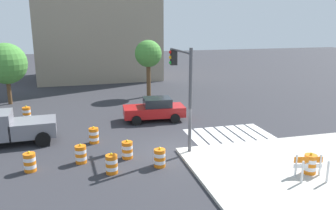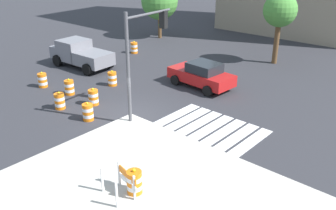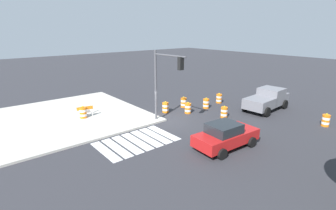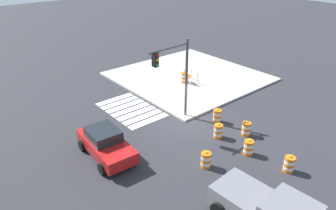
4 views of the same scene
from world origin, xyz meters
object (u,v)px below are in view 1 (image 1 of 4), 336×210
at_px(pickup_truck, 5,128).
at_px(traffic_barrel_crosswalk_end, 30,162).
at_px(traffic_barrel_far_curb, 160,158).
at_px(construction_barricade, 310,165).
at_px(traffic_barrel_median_near, 94,136).
at_px(street_tree_streetside_mid, 6,64).
at_px(street_tree_streetside_near, 148,54).
at_px(traffic_barrel_on_sidewalk, 310,164).
at_px(traffic_light_pole, 183,79).
at_px(traffic_barrel_opposite_curb, 127,150).
at_px(traffic_barrel_median_far, 112,164).
at_px(traffic_barrel_lane_center, 81,154).
at_px(sports_car, 155,109).
at_px(traffic_barrel_near_corner, 27,113).

bearing_deg(pickup_truck, traffic_barrel_crosswalk_end, -67.08).
bearing_deg(traffic_barrel_far_curb, construction_barricade, -26.75).
bearing_deg(traffic_barrel_crosswalk_end, traffic_barrel_median_near, 45.09).
height_order(construction_barricade, street_tree_streetside_mid, street_tree_streetside_mid).
bearing_deg(traffic_barrel_median_near, street_tree_streetside_near, 63.78).
bearing_deg(traffic_barrel_median_near, traffic_barrel_on_sidewalk, -36.74).
height_order(traffic_light_pole, street_tree_streetside_near, traffic_light_pole).
bearing_deg(traffic_barrel_crosswalk_end, traffic_barrel_opposite_curb, 4.70).
bearing_deg(traffic_barrel_opposite_curb, traffic_light_pole, 15.34).
distance_m(traffic_barrel_median_near, traffic_light_pole, 6.21).
xyz_separation_m(traffic_barrel_opposite_curb, construction_barricade, (7.52, -4.54, 0.27)).
distance_m(traffic_barrel_median_far, construction_barricade, 8.99).
bearing_deg(street_tree_streetside_mid, construction_barricade, -50.45).
bearing_deg(traffic_barrel_lane_center, traffic_barrel_far_curb, -21.28).
distance_m(sports_car, pickup_truck, 9.70).
distance_m(traffic_barrel_median_far, traffic_barrel_lane_center, 2.11).
distance_m(traffic_barrel_near_corner, traffic_barrel_far_curb, 12.75).
bearing_deg(construction_barricade, traffic_barrel_far_curb, 153.25).
height_order(traffic_barrel_lane_center, traffic_light_pole, traffic_light_pole).
relative_size(sports_car, traffic_barrel_near_corner, 4.32).
xyz_separation_m(traffic_barrel_near_corner, traffic_barrel_lane_center, (3.67, -8.94, 0.00)).
xyz_separation_m(construction_barricade, traffic_light_pole, (-4.28, 5.43, 3.19)).
relative_size(traffic_barrel_near_corner, traffic_barrel_median_near, 1.00).
relative_size(street_tree_streetside_near, street_tree_streetside_mid, 1.01).
bearing_deg(traffic_light_pole, traffic_barrel_far_curb, -128.55).
relative_size(traffic_barrel_near_corner, street_tree_streetside_near, 0.19).
bearing_deg(traffic_light_pole, traffic_barrel_median_far, -149.46).
height_order(pickup_truck, street_tree_streetside_near, street_tree_streetside_near).
relative_size(traffic_barrel_median_far, construction_barricade, 0.74).
xyz_separation_m(traffic_barrel_near_corner, traffic_barrel_on_sidewalk, (13.80, -13.18, 0.15)).
relative_size(traffic_barrel_median_far, traffic_barrel_far_curb, 1.00).
distance_m(traffic_barrel_far_curb, traffic_light_pole, 4.57).
height_order(traffic_barrel_crosswalk_end, traffic_barrel_opposite_curb, same).
relative_size(sports_car, traffic_barrel_crosswalk_end, 4.32).
relative_size(traffic_barrel_crosswalk_end, traffic_barrel_far_curb, 1.00).
height_order(traffic_barrel_median_near, traffic_barrel_far_curb, same).
height_order(traffic_barrel_median_near, traffic_barrel_lane_center, same).
xyz_separation_m(traffic_barrel_opposite_curb, street_tree_streetside_mid, (-8.02, 14.28, 3.00)).
xyz_separation_m(traffic_light_pole, street_tree_streetside_near, (0.80, 13.24, 0.03)).
relative_size(pickup_truck, traffic_barrel_crosswalk_end, 5.14).
bearing_deg(street_tree_streetside_near, traffic_barrel_lane_center, -114.31).
height_order(traffic_barrel_far_curb, street_tree_streetside_near, street_tree_streetside_near).
distance_m(traffic_barrel_near_corner, traffic_barrel_lane_center, 9.66).
bearing_deg(traffic_barrel_on_sidewalk, traffic_barrel_near_corner, 136.32).
bearing_deg(traffic_barrel_lane_center, sports_car, 50.69).
height_order(sports_car, traffic_barrel_opposite_curb, sports_car).
bearing_deg(sports_car, traffic_barrel_crosswalk_end, -138.20).
bearing_deg(pickup_truck, traffic_barrel_far_curb, -33.85).
height_order(sports_car, pickup_truck, pickup_truck).
bearing_deg(construction_barricade, traffic_barrel_lane_center, 155.26).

